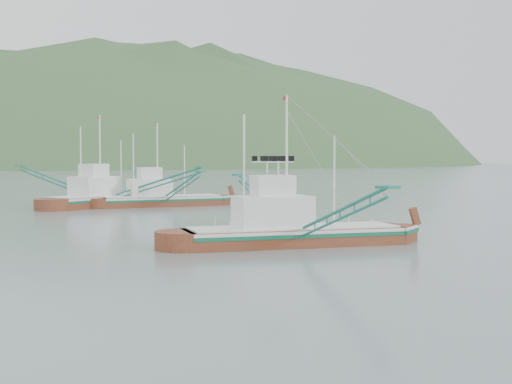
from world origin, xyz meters
TOP-DOWN VIEW (x-y plane):
  - ground at (0.00, 0.00)m, footprint 1200.00×1200.00m
  - main_boat at (0.16, 2.63)m, footprint 14.06×23.82m
  - bg_boat_right at (12.17, 39.00)m, footprint 14.21×24.52m
  - bg_boat_far at (7.08, 43.02)m, footprint 15.40×26.07m
  - headland_right at (240.00, 430.00)m, footprint 684.00×432.00m

SIDE VIEW (x-z plane):
  - ground at x=0.00m, z-range 0.00..0.00m
  - headland_right at x=240.00m, z-range -153.00..153.00m
  - bg_boat_right at x=12.17m, z-range -3.23..6.85m
  - main_boat at x=0.16m, z-range -2.99..7.03m
  - bg_boat_far at x=7.08m, z-range -3.31..7.68m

